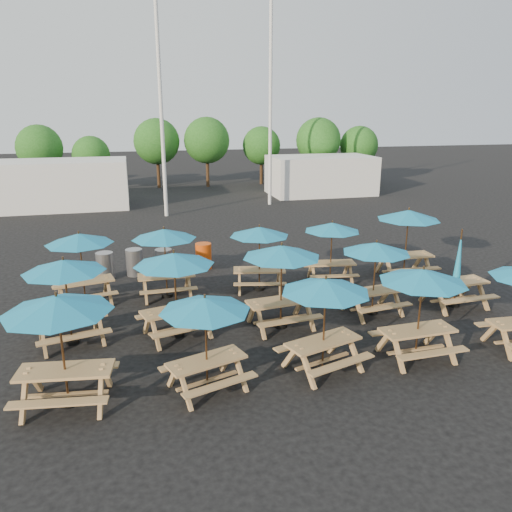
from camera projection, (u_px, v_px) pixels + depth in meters
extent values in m
plane|color=black|center=(268.00, 304.00, 15.12)|extent=(120.00, 120.00, 0.00)
cube|color=#A6774A|center=(65.00, 371.00, 9.79)|extent=(1.91, 0.94, 0.06)
cube|color=#A6774A|center=(58.00, 403.00, 9.24)|extent=(1.85, 0.49, 0.04)
cube|color=#A6774A|center=(75.00, 367.00, 10.51)|extent=(1.85, 0.49, 0.04)
cylinder|color=black|center=(69.00, 402.00, 9.99)|extent=(0.37, 0.37, 0.10)
cylinder|color=brown|center=(63.00, 351.00, 9.67)|extent=(0.04, 0.04, 2.34)
cone|color=#177FB0|center=(57.00, 304.00, 9.39)|extent=(2.35, 2.35, 0.33)
cube|color=#A6774A|center=(70.00, 317.00, 12.42)|extent=(1.85, 1.08, 0.06)
cube|color=#A6774A|center=(75.00, 337.00, 11.95)|extent=(1.75, 0.66, 0.04)
cube|color=#A6774A|center=(67.00, 318.00, 13.03)|extent=(1.75, 0.66, 0.04)
cylinder|color=black|center=(72.00, 341.00, 12.60)|extent=(0.35, 0.35, 0.10)
cylinder|color=brown|center=(68.00, 302.00, 12.30)|extent=(0.04, 0.04, 2.22)
cone|color=#177FB0|center=(64.00, 266.00, 12.04)|extent=(2.41, 2.41, 0.31)
cube|color=#A6774A|center=(84.00, 281.00, 15.00)|extent=(1.84, 1.03, 0.06)
cube|color=#A6774A|center=(88.00, 297.00, 14.53)|extent=(1.74, 0.61, 0.04)
cube|color=#A6774A|center=(81.00, 284.00, 15.62)|extent=(1.74, 0.61, 0.04)
cylinder|color=black|center=(86.00, 302.00, 15.18)|extent=(0.35, 0.35, 0.10)
cylinder|color=brown|center=(82.00, 269.00, 14.88)|extent=(0.04, 0.04, 2.21)
cone|color=#177FB0|center=(79.00, 239.00, 14.62)|extent=(2.36, 2.36, 0.31)
cube|color=#A6774A|center=(207.00, 361.00, 10.35)|extent=(1.75, 1.12, 0.05)
cube|color=#A6774A|center=(221.00, 385.00, 9.94)|extent=(1.62, 0.73, 0.04)
cube|color=#A6774A|center=(195.00, 360.00, 10.91)|extent=(1.62, 0.73, 0.04)
cylinder|color=black|center=(207.00, 387.00, 10.52)|extent=(0.33, 0.33, 0.09)
cylinder|color=brown|center=(206.00, 344.00, 10.24)|extent=(0.04, 0.04, 2.09)
cone|color=#177FB0|center=(205.00, 304.00, 9.99)|extent=(2.36, 2.36, 0.29)
cube|color=#A6774A|center=(176.00, 310.00, 12.81)|extent=(1.90, 1.14, 0.06)
cube|color=#A6774A|center=(186.00, 329.00, 12.35)|extent=(1.78, 0.71, 0.04)
cube|color=#A6774A|center=(168.00, 311.00, 13.44)|extent=(1.78, 0.71, 0.04)
cylinder|color=black|center=(178.00, 334.00, 13.01)|extent=(0.36, 0.36, 0.10)
cylinder|color=brown|center=(176.00, 295.00, 12.70)|extent=(0.04, 0.04, 2.28)
cone|color=#177FB0|center=(174.00, 259.00, 12.43)|extent=(2.50, 2.50, 0.32)
cube|color=#A6774A|center=(166.00, 275.00, 15.55)|extent=(1.75, 0.72, 0.06)
cube|color=#A6774A|center=(169.00, 290.00, 15.04)|extent=(1.74, 0.29, 0.04)
cube|color=#A6774A|center=(165.00, 277.00, 16.21)|extent=(1.74, 0.29, 0.04)
cylinder|color=black|center=(167.00, 295.00, 15.74)|extent=(0.35, 0.35, 0.10)
cylinder|color=brown|center=(166.00, 263.00, 15.44)|extent=(0.04, 0.04, 2.21)
cone|color=#177FB0|center=(164.00, 234.00, 15.17)|extent=(2.03, 2.03, 0.31)
cube|color=#A6774A|center=(323.00, 341.00, 11.13)|extent=(1.84, 1.15, 0.06)
cube|color=#A6774A|center=(341.00, 364.00, 10.69)|extent=(1.71, 0.74, 0.04)
cube|color=#A6774A|center=(306.00, 342.00, 11.73)|extent=(1.71, 0.74, 0.04)
cylinder|color=black|center=(322.00, 368.00, 11.32)|extent=(0.34, 0.34, 0.10)
cylinder|color=brown|center=(324.00, 325.00, 11.02)|extent=(0.04, 0.04, 2.20)
cone|color=#177FB0|center=(326.00, 286.00, 10.76)|extent=(2.47, 2.47, 0.31)
cube|color=#A6774A|center=(281.00, 301.00, 13.35)|extent=(1.88, 0.91, 0.06)
cube|color=#A6774A|center=(291.00, 321.00, 12.84)|extent=(1.83, 0.46, 0.04)
cube|color=#A6774A|center=(271.00, 303.00, 14.03)|extent=(1.83, 0.46, 0.04)
cylinder|color=black|center=(281.00, 325.00, 13.55)|extent=(0.36, 0.36, 0.10)
cylinder|color=brown|center=(281.00, 287.00, 13.24)|extent=(0.04, 0.04, 2.32)
cone|color=#177FB0|center=(282.00, 251.00, 12.96)|extent=(2.29, 2.29, 0.32)
cube|color=#A6774A|center=(259.00, 270.00, 16.15)|extent=(1.77, 0.98, 0.06)
cube|color=#A6774A|center=(260.00, 284.00, 15.64)|extent=(1.68, 0.58, 0.04)
cube|color=#A6774A|center=(259.00, 272.00, 16.82)|extent=(1.68, 0.58, 0.04)
cylinder|color=black|center=(259.00, 288.00, 16.33)|extent=(0.33, 0.33, 0.09)
cylinder|color=brown|center=(259.00, 259.00, 16.05)|extent=(0.04, 0.04, 2.13)
cone|color=#177FB0|center=(259.00, 231.00, 15.79)|extent=(2.26, 2.26, 0.30)
cube|color=#A6774A|center=(418.00, 330.00, 11.67)|extent=(1.77, 0.75, 0.06)
cube|color=#A6774A|center=(433.00, 353.00, 11.16)|extent=(1.76, 0.31, 0.04)
cube|color=#A6774A|center=(402.00, 330.00, 12.34)|extent=(1.76, 0.31, 0.04)
cylinder|color=black|center=(415.00, 356.00, 11.86)|extent=(0.35, 0.35, 0.10)
cylinder|color=brown|center=(419.00, 314.00, 11.56)|extent=(0.04, 0.04, 2.23)
cone|color=#177FB0|center=(423.00, 276.00, 11.29)|extent=(2.07, 2.07, 0.31)
cube|color=#A6774A|center=(373.00, 291.00, 14.26)|extent=(1.75, 0.86, 0.06)
cube|color=#A6774A|center=(385.00, 307.00, 13.78)|extent=(1.69, 0.45, 0.04)
cube|color=#A6774A|center=(361.00, 293.00, 14.88)|extent=(1.69, 0.45, 0.04)
cylinder|color=black|center=(372.00, 312.00, 14.44)|extent=(0.34, 0.34, 0.09)
cylinder|color=brown|center=(374.00, 278.00, 14.15)|extent=(0.04, 0.04, 2.15)
cone|color=#177FB0|center=(376.00, 248.00, 13.89)|extent=(2.15, 2.15, 0.30)
cube|color=#A6774A|center=(331.00, 263.00, 16.91)|extent=(1.72, 0.87, 0.05)
cube|color=#A6774A|center=(335.00, 276.00, 16.41)|extent=(1.66, 0.46, 0.04)
cube|color=#A6774A|center=(326.00, 265.00, 17.56)|extent=(1.66, 0.46, 0.04)
cylinder|color=black|center=(330.00, 280.00, 17.09)|extent=(0.33, 0.33, 0.09)
cylinder|color=brown|center=(331.00, 252.00, 16.80)|extent=(0.04, 0.04, 2.10)
cone|color=#177FB0|center=(332.00, 227.00, 16.55)|extent=(2.13, 2.13, 0.29)
cube|color=#A6774A|center=(506.00, 322.00, 12.81)|extent=(1.69, 0.34, 0.04)
cube|color=#A6774A|center=(456.00, 282.00, 14.79)|extent=(1.89, 0.81, 0.06)
cube|color=#A6774A|center=(470.00, 299.00, 14.25)|extent=(1.87, 0.35, 0.04)
cube|color=#A6774A|center=(440.00, 284.00, 15.50)|extent=(1.87, 0.35, 0.04)
cylinder|color=black|center=(453.00, 304.00, 14.99)|extent=(0.37, 0.37, 0.10)
cylinder|color=brown|center=(458.00, 268.00, 14.67)|extent=(0.05, 0.05, 2.37)
cone|color=#177FB0|center=(459.00, 255.00, 14.56)|extent=(0.23, 0.23, 1.55)
cube|color=#A6774A|center=(405.00, 255.00, 17.45)|extent=(1.91, 0.79, 0.06)
cube|color=#A6774A|center=(414.00, 269.00, 16.88)|extent=(1.89, 0.32, 0.04)
cube|color=#A6774A|center=(395.00, 258.00, 18.18)|extent=(1.89, 0.32, 0.04)
cylinder|color=black|center=(403.00, 275.00, 17.65)|extent=(0.38, 0.38, 0.10)
cylinder|color=brown|center=(406.00, 243.00, 17.32)|extent=(0.05, 0.05, 2.41)
cone|color=#177FB0|center=(409.00, 215.00, 17.04)|extent=(2.22, 2.22, 0.33)
cylinder|color=gray|center=(105.00, 266.00, 17.26)|extent=(0.59, 0.59, 0.95)
cylinder|color=gray|center=(135.00, 262.00, 17.67)|extent=(0.59, 0.59, 0.95)
cylinder|color=gray|center=(164.00, 262.00, 17.67)|extent=(0.59, 0.59, 0.95)
cylinder|color=#D3460C|center=(204.00, 256.00, 18.42)|extent=(0.59, 0.59, 0.95)
cylinder|color=silver|center=(161.00, 103.00, 25.99)|extent=(0.20, 0.20, 12.00)
cylinder|color=silver|center=(270.00, 104.00, 29.36)|extent=(0.20, 0.20, 12.00)
cube|color=silver|center=(58.00, 184.00, 29.62)|extent=(8.00, 4.00, 2.80)
cube|color=silver|center=(321.00, 175.00, 34.53)|extent=(7.00, 4.00, 2.60)
cylinder|color=#382314|center=(43.00, 178.00, 34.80)|extent=(0.24, 0.24, 2.14)
sphere|color=#1E5919|center=(39.00, 148.00, 34.21)|extent=(3.11, 3.11, 3.11)
cylinder|color=#382314|center=(93.00, 180.00, 35.40)|extent=(0.24, 0.24, 1.78)
sphere|color=#1E5919|center=(91.00, 155.00, 34.90)|extent=(2.59, 2.59, 2.59)
cylinder|color=#382314|center=(158.00, 172.00, 37.39)|extent=(0.24, 0.24, 2.31)
sphere|color=#1E5919|center=(157.00, 141.00, 36.75)|extent=(3.36, 3.36, 3.36)
cylinder|color=#382314|center=(208.00, 171.00, 37.81)|extent=(0.24, 0.24, 2.35)
sphere|color=#1E5919|center=(207.00, 140.00, 37.16)|extent=(3.41, 3.41, 3.41)
cylinder|color=#382314|center=(261.00, 171.00, 39.25)|extent=(0.24, 0.24, 2.02)
sphere|color=#1E5919|center=(261.00, 146.00, 38.69)|extent=(2.94, 2.94, 2.94)
cylinder|color=#382314|center=(317.00, 170.00, 38.48)|extent=(0.24, 0.24, 2.32)
sphere|color=#1E5919|center=(318.00, 140.00, 37.84)|extent=(3.38, 3.38, 3.38)
cylinder|color=#382314|center=(358.00, 171.00, 39.34)|extent=(0.24, 0.24, 2.03)
sphere|color=#1E5919|center=(359.00, 145.00, 38.77)|extent=(2.95, 2.95, 2.95)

